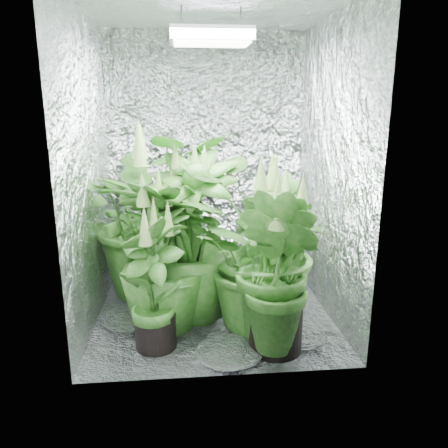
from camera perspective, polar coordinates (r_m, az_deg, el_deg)
name	(u,v)px	position (r m, az deg, el deg)	size (l,w,h in m)	color
ground	(213,310)	(3.19, -1.41, -11.17)	(1.60, 1.60, 0.00)	white
walls	(212,171)	(2.90, -1.54, 6.90)	(1.62, 1.62, 2.00)	white
ceiling	(211,6)	(2.93, -1.69, 26.63)	(1.60, 1.60, 0.01)	white
grow_lamp	(211,37)	(2.90, -1.66, 23.27)	(0.50, 0.30, 0.22)	gray
plant_a	(152,216)	(3.30, -9.44, 1.09)	(1.41, 1.41, 1.31)	black
plant_b	(179,231)	(3.49, -5.91, -0.98)	(0.67, 0.67, 0.99)	black
plant_c	(275,233)	(3.48, 6.64, -1.16)	(0.66, 0.66, 0.97)	black
plant_d	(162,258)	(2.78, -8.08, -4.38)	(0.69, 0.69, 1.05)	black
plant_e	(260,249)	(2.75, 4.72, -3.22)	(1.24, 1.24, 1.15)	black
plant_f	(154,284)	(2.60, -9.17, -7.72)	(0.60, 0.60, 0.90)	black
plant_g	(277,273)	(2.54, 6.95, -6.35)	(0.72, 0.72, 1.08)	black
plant_h	(191,239)	(2.90, -4.33, -1.90)	(0.76, 0.76, 1.21)	black
circulation_fan	(287,273)	(3.46, 8.19, -6.39)	(0.18, 0.31, 0.37)	black
plant_label	(289,305)	(2.60, 8.48, -10.39)	(0.05, 0.01, 0.09)	white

